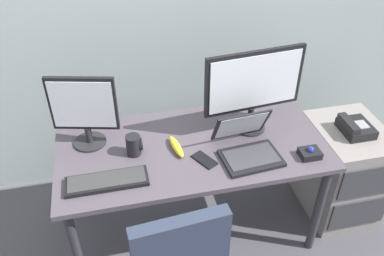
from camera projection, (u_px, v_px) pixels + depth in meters
name	position (u px, v px, depth m)	size (l,w,h in m)	color
ground_plane	(192.00, 227.00, 2.70)	(8.00, 8.00, 0.00)	#4B484F
desk	(192.00, 155.00, 2.32)	(1.49, 0.73, 0.70)	#4F4750
file_cabinet	(342.00, 170.00, 2.67)	(0.42, 0.53, 0.65)	gray
desk_phone	(355.00, 128.00, 2.44)	(0.17, 0.20, 0.09)	black
monitor_main	(254.00, 85.00, 2.23)	(0.57, 0.18, 0.50)	#262628
monitor_side	(84.00, 109.00, 2.15)	(0.35, 0.18, 0.42)	#262628
keyboard	(107.00, 181.00, 2.03)	(0.41, 0.14, 0.03)	black
laptop	(247.00, 146.00, 2.19)	(0.34, 0.35, 0.22)	black
trackball_mouse	(310.00, 153.00, 2.19)	(0.11, 0.09, 0.07)	black
coffee_mug	(134.00, 146.00, 2.18)	(0.09, 0.08, 0.12)	black
cell_phone	(204.00, 160.00, 2.17)	(0.07, 0.14, 0.01)	black
banana	(176.00, 147.00, 2.24)	(0.19, 0.04, 0.04)	yellow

